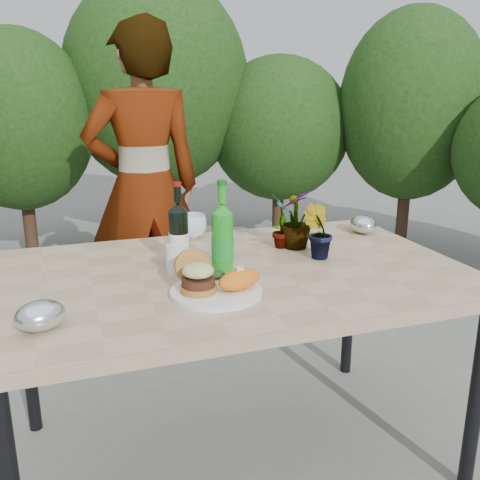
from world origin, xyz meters
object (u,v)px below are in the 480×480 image
object	(u,v)px
dinner_plate	(216,292)
person	(144,187)
wine_bottle	(179,235)
patio_table	(233,286)

from	to	relation	value
dinner_plate	person	world-z (taller)	person
person	wine_bottle	bearing A→B (deg)	85.53
patio_table	person	bearing A→B (deg)	96.02
wine_bottle	person	bearing A→B (deg)	108.86
patio_table	wine_bottle	xyz separation A→B (m)	(-0.16, 0.12, 0.17)
patio_table	wine_bottle	world-z (taller)	wine_bottle
wine_bottle	person	xyz separation A→B (m)	(0.04, 1.02, -0.02)
wine_bottle	patio_table	bearing A→B (deg)	-15.59
patio_table	dinner_plate	distance (m)	0.23
patio_table	person	distance (m)	1.16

